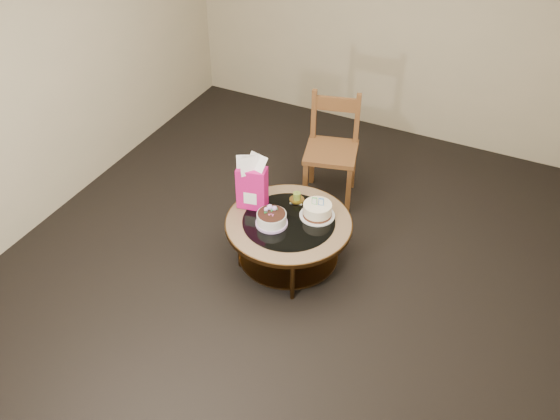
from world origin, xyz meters
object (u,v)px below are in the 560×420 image
at_px(decorated_cake, 272,219).
at_px(dining_chair, 332,149).
at_px(gift_bag, 252,182).
at_px(cream_cake, 317,210).
at_px(coffee_table, 289,229).

distance_m(decorated_cake, dining_chair, 1.16).
distance_m(decorated_cake, gift_bag, 0.34).
bearing_deg(gift_bag, cream_cake, -0.23).
xyz_separation_m(coffee_table, cream_cake, (0.18, 0.16, 0.14)).
height_order(coffee_table, cream_cake, cream_cake).
bearing_deg(cream_cake, coffee_table, -151.98).
bearing_deg(dining_chair, coffee_table, -101.08).
relative_size(coffee_table, decorated_cake, 4.00).
xyz_separation_m(coffee_table, gift_bag, (-0.35, 0.05, 0.31)).
height_order(gift_bag, dining_chair, dining_chair).
xyz_separation_m(coffee_table, decorated_cake, (-0.11, -0.09, 0.13)).
bearing_deg(dining_chair, gift_bag, -120.38).
height_order(cream_cake, gift_bag, gift_bag).
relative_size(coffee_table, cream_cake, 3.58).
bearing_deg(gift_bag, decorated_cake, -42.14).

